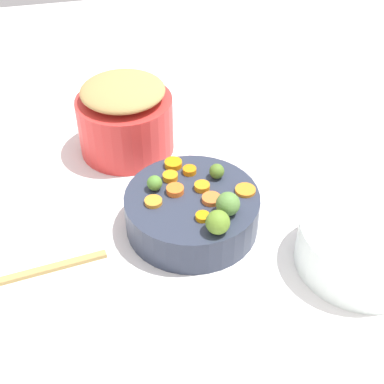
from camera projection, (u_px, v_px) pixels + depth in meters
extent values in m
cube|color=white|center=(191.00, 242.00, 0.99)|extent=(2.40, 2.40, 0.02)
cylinder|color=#2D3446|center=(192.00, 211.00, 0.98)|extent=(0.24, 0.24, 0.07)
cylinder|color=red|center=(126.00, 124.00, 1.16)|extent=(0.20, 0.20, 0.12)
ellipsoid|color=tan|center=(123.00, 91.00, 1.10)|extent=(0.18, 0.18, 0.04)
cylinder|color=orange|center=(190.00, 170.00, 1.01)|extent=(0.03, 0.03, 0.01)
cylinder|color=orange|center=(170.00, 177.00, 0.99)|extent=(0.03, 0.03, 0.01)
cylinder|color=orange|center=(153.00, 202.00, 0.94)|extent=(0.03, 0.03, 0.01)
cylinder|color=orange|center=(211.00, 199.00, 0.95)|extent=(0.05, 0.05, 0.01)
cylinder|color=orange|center=(203.00, 217.00, 0.91)|extent=(0.03, 0.03, 0.01)
cylinder|color=orange|center=(173.00, 164.00, 1.02)|extent=(0.04, 0.04, 0.01)
cylinder|color=orange|center=(245.00, 190.00, 0.97)|extent=(0.04, 0.04, 0.01)
cylinder|color=orange|center=(202.00, 186.00, 0.97)|extent=(0.03, 0.03, 0.01)
cylinder|color=orange|center=(175.00, 190.00, 0.97)|extent=(0.04, 0.04, 0.01)
sphere|color=#528731|center=(155.00, 183.00, 0.97)|extent=(0.03, 0.03, 0.03)
sphere|color=olive|center=(218.00, 222.00, 0.88)|extent=(0.04, 0.04, 0.04)
sphere|color=#507427|center=(217.00, 171.00, 0.99)|extent=(0.03, 0.03, 0.03)
sphere|color=#55833A|center=(228.00, 204.00, 0.91)|extent=(0.04, 0.04, 0.04)
cube|color=tan|center=(48.00, 269.00, 0.92)|extent=(0.04, 0.20, 0.01)
cylinder|color=white|center=(364.00, 245.00, 0.91)|extent=(0.23, 0.23, 0.08)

